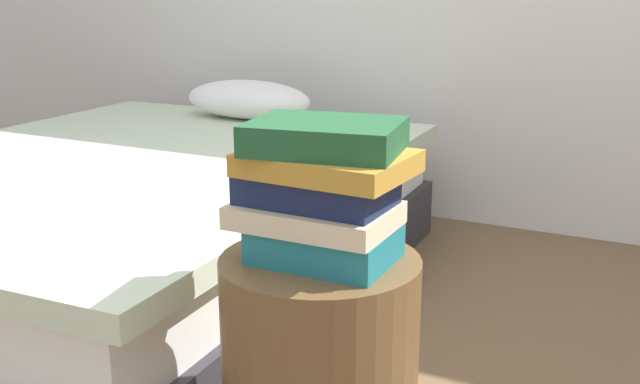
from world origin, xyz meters
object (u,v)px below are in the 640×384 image
(bed, at_px, (134,222))
(book_cream, at_px, (315,215))
(book_navy, at_px, (316,188))
(book_forest, at_px, (325,136))
(book_teal, at_px, (324,244))
(book_ochre, at_px, (328,163))

(bed, height_order, book_cream, book_cream)
(book_cream, bearing_deg, book_navy, 87.43)
(book_cream, xyz_separation_m, book_navy, (0.00, 0.00, 0.05))
(bed, relative_size, book_navy, 7.95)
(book_cream, height_order, book_forest, book_forest)
(bed, xyz_separation_m, book_teal, (1.08, -0.74, 0.33))
(bed, distance_m, book_teal, 1.35)
(bed, height_order, book_navy, book_navy)
(book_forest, bearing_deg, book_navy, -174.91)
(book_navy, xyz_separation_m, book_ochre, (0.02, 0.00, 0.05))
(bed, bearing_deg, book_forest, -36.21)
(bed, xyz_separation_m, book_forest, (1.08, -0.73, 0.52))
(book_teal, relative_size, book_forest, 0.93)
(book_teal, relative_size, book_cream, 0.86)
(book_teal, height_order, book_ochre, book_ochre)
(bed, height_order, book_teal, bed)
(book_teal, height_order, book_forest, book_forest)
(book_teal, relative_size, book_navy, 0.91)
(book_cream, distance_m, book_forest, 0.14)
(book_ochre, bearing_deg, book_forest, 153.00)
(bed, distance_m, book_navy, 1.36)
(bed, bearing_deg, book_cream, -36.90)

